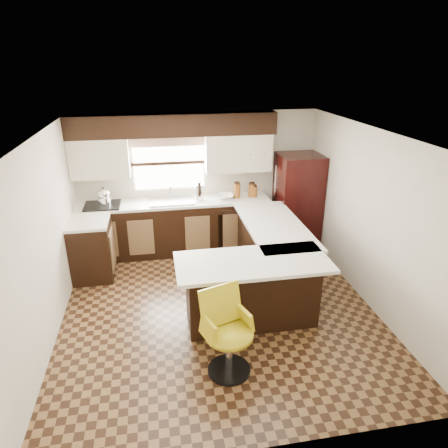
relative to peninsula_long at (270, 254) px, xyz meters
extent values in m
plane|color=#49301A|center=(-0.90, -0.62, -0.45)|extent=(4.40, 4.40, 0.00)
plane|color=silver|center=(-0.90, -0.62, 1.95)|extent=(4.40, 4.40, 0.00)
plane|color=beige|center=(-0.90, 1.58, 0.75)|extent=(4.40, 0.00, 4.40)
plane|color=beige|center=(-0.90, -2.83, 0.75)|extent=(4.40, 0.00, 4.40)
plane|color=beige|center=(-3.00, -0.62, 0.75)|extent=(0.00, 4.40, 4.40)
plane|color=beige|center=(1.20, -0.62, 0.75)|extent=(0.00, 4.40, 4.40)
cube|color=black|center=(-1.35, 1.28, 0.00)|extent=(3.30, 0.60, 0.90)
cube|color=black|center=(-2.70, 0.62, 0.00)|extent=(0.60, 0.70, 0.90)
cube|color=silver|center=(-1.35, 1.28, 0.47)|extent=(3.30, 0.60, 0.04)
cube|color=silver|center=(-2.70, 0.62, 0.47)|extent=(0.60, 0.70, 0.04)
cube|color=black|center=(-1.30, 1.40, 1.77)|extent=(3.40, 0.35, 0.36)
cube|color=beige|center=(-2.52, 1.40, 1.27)|extent=(0.94, 0.35, 0.64)
cube|color=beige|center=(-0.22, 1.40, 1.27)|extent=(1.14, 0.35, 0.64)
cube|color=white|center=(-1.40, 1.56, 1.10)|extent=(1.20, 0.02, 0.90)
cube|color=#D19B93|center=(-1.40, 1.52, 1.49)|extent=(1.30, 0.06, 0.18)
cube|color=#B2B2B7|center=(-1.40, 1.25, 0.51)|extent=(0.75, 0.45, 0.03)
cube|color=black|center=(-0.35, 0.99, -0.02)|extent=(0.58, 0.03, 0.78)
cube|color=black|center=(-2.55, 1.25, 0.51)|extent=(0.58, 0.50, 0.02)
cube|color=black|center=(0.00, 0.00, 0.00)|extent=(0.60, 1.95, 0.90)
cube|color=black|center=(-0.53, -0.97, 0.00)|extent=(1.65, 0.60, 0.90)
cube|color=silver|center=(0.05, 0.00, 0.47)|extent=(0.84, 1.95, 0.04)
cube|color=silver|center=(-0.55, -1.06, 0.47)|extent=(1.89, 0.84, 0.04)
cube|color=black|center=(0.82, 1.13, 0.40)|extent=(0.73, 0.70, 1.70)
cylinder|color=silver|center=(-0.92, 1.28, 0.63)|extent=(0.14, 0.14, 0.28)
imported|color=white|center=(-0.47, 1.28, 0.53)|extent=(0.32, 0.32, 0.07)
cylinder|color=brown|center=(-0.25, 1.30, 0.62)|extent=(0.12, 0.12, 0.25)
cylinder|color=brown|center=(0.01, 1.30, 0.61)|extent=(0.12, 0.12, 0.23)
cylinder|color=brown|center=(0.05, 1.30, 0.59)|extent=(0.13, 0.13, 0.18)
camera|label=1|loc=(-1.65, -5.24, 2.79)|focal=32.00mm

